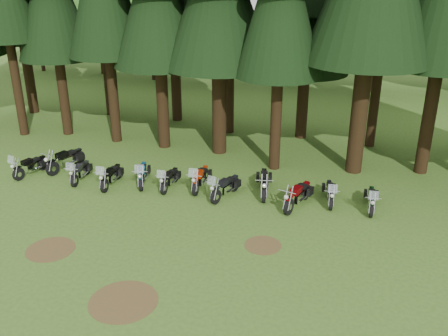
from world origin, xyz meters
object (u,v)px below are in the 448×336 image
Objects in this scene: motorcycle_3 at (111,176)px; motorcycle_7 at (225,188)px; motorcycle_4 at (142,175)px; motorcycle_8 at (264,184)px; motorcycle_9 at (298,196)px; motorcycle_0 at (30,166)px; motorcycle_5 at (170,179)px; motorcycle_10 at (330,193)px; motorcycle_1 at (66,160)px; motorcycle_11 at (371,200)px; motorcycle_6 at (200,179)px; motorcycle_2 at (80,172)px.

motorcycle_3 is 5.54m from motorcycle_7.
motorcycle_8 is (5.77, 0.57, 0.03)m from motorcycle_4.
motorcycle_0 is at bearing -162.25° from motorcycle_9.
motorcycle_0 reaches higher than motorcycle_5.
motorcycle_5 is at bearing 17.38° from motorcycle_0.
motorcycle_5 is at bearing 6.16° from motorcycle_3.
motorcycle_3 is 10.14m from motorcycle_10.
motorcycle_1 is at bearing 168.28° from motorcycle_8.
motorcycle_0 is 11.61m from motorcycle_8.
motorcycle_10 is at bearing 3.67° from motorcycle_5.
motorcycle_11 is at bearing 14.59° from motorcycle_1.
motorcycle_6 is at bearing 173.02° from motorcycle_8.
motorcycle_6 reaches higher than motorcycle_8.
motorcycle_5 is at bearing -165.64° from motorcycle_9.
motorcycle_9 is at bearing 11.44° from motorcycle_1.
motorcycle_2 is at bearing -162.48° from motorcycle_9.
motorcycle_7 reaches higher than motorcycle_10.
motorcycle_3 is 11.88m from motorcycle_11.
motorcycle_10 is (8.73, 0.51, -0.03)m from motorcycle_4.
motorcycle_8 is 4.73m from motorcycle_11.
motorcycle_8 is (7.12, 1.17, 0.04)m from motorcycle_3.
motorcycle_7 reaches higher than motorcycle_0.
motorcycle_7 is at bearing -25.73° from motorcycle_6.
motorcycle_11 is (1.76, -0.17, 0.00)m from motorcycle_10.
motorcycle_6 is 4.67m from motorcycle_9.
motorcycle_5 is at bearing 176.26° from motorcycle_8.
motorcycle_7 is (9.96, 0.32, 0.02)m from motorcycle_0.
motorcycle_10 is at bearing -16.19° from motorcycle_4.
motorcycle_0 is 1.04× the size of motorcycle_11.
motorcycle_5 is 9.10m from motorcycle_11.
motorcycle_6 is (2.80, 0.31, 0.01)m from motorcycle_4.
motorcycle_10 is (11.78, 1.01, -0.01)m from motorcycle_2.
motorcycle_6 is 1.03× the size of motorcycle_7.
motorcycle_1 is at bearing 53.42° from motorcycle_0.
motorcycle_10 is (4.55, 0.80, -0.04)m from motorcycle_7.
motorcycle_6 is at bearing 173.64° from motorcycle_7.
motorcycle_6 is at bearing 14.18° from motorcycle_5.
motorcycle_1 is at bearing 177.33° from motorcycle_11.
motorcycle_6 is 7.70m from motorcycle_11.
motorcycle_7 is (7.23, 0.21, 0.03)m from motorcycle_2.
motorcycle_3 is at bearing -11.42° from motorcycle_2.
motorcycle_4 is at bearing 1.23° from motorcycle_2.
motorcycle_4 is 0.96× the size of motorcycle_6.
motorcycle_1 is at bearing -168.40° from motorcycle_7.
motorcycle_1 is 1.09× the size of motorcycle_3.
motorcycle_6 is 0.95× the size of motorcycle_8.
motorcycle_6 is at bearing 19.18° from motorcycle_0.
motorcycle_2 is 0.89× the size of motorcycle_9.
motorcycle_2 reaches higher than motorcycle_10.
motorcycle_4 is 1.06× the size of motorcycle_11.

